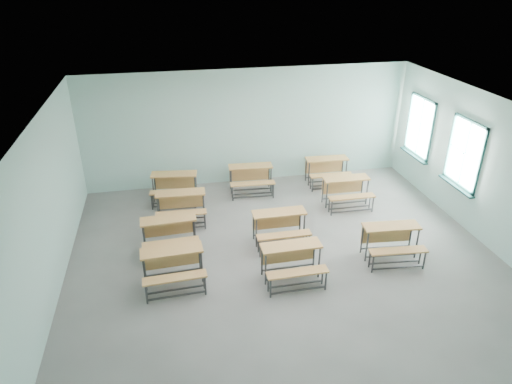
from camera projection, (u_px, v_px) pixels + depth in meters
room at (290, 189)px, 9.10m from camera, size 9.04×8.04×3.24m
desk_unit_r0c0 at (173, 263)px, 8.71m from camera, size 1.22×0.84×0.74m
desk_unit_r0c1 at (292, 258)px, 8.85m from camera, size 1.19×0.80×0.74m
desk_unit_r0c2 at (392, 238)px, 9.51m from camera, size 1.25×0.90×0.74m
desk_unit_r1c0 at (169, 231)px, 9.77m from camera, size 1.21×0.84×0.74m
desk_unit_r1c1 at (280, 224)px, 10.04m from camera, size 1.19×0.80×0.74m
desk_unit_r2c0 at (181, 203)px, 10.90m from camera, size 1.22×0.86×0.74m
desk_unit_r2c2 at (347, 188)px, 11.64m from camera, size 1.20×0.81×0.74m
desk_unit_r3c0 at (174, 184)px, 11.87m from camera, size 1.28×0.95×0.74m
desk_unit_r3c1 at (251, 175)px, 12.34m from camera, size 1.23×0.87×0.74m
desk_unit_r3c2 at (327, 167)px, 12.82m from camera, size 1.22×0.85×0.74m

